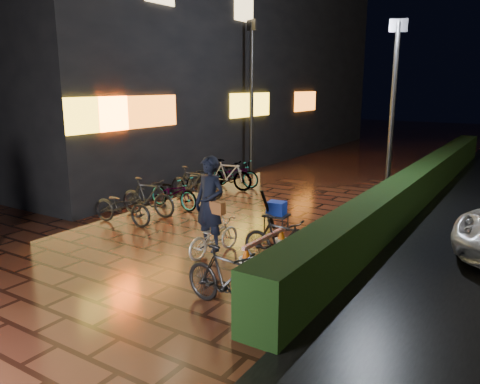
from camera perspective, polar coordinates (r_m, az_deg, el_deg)
The scene contains 10 objects.
ground at distance 9.66m, azimuth -9.17°, elevation -7.47°, with size 80.00×80.00×0.00m, color #381911.
hedge at distance 15.24m, azimuth 21.42°, elevation 1.26°, with size 0.70×20.00×1.00m, color black.
storefront_block at distance 24.00m, azimuth -8.30°, elevation 15.52°, with size 12.09×22.00×9.00m.
lamp_post_hedge at distance 13.80m, azimuth 18.12°, elevation 9.97°, with size 0.47×0.24×5.06m.
lamp_post_sf at distance 17.58m, azimuth 1.42°, elevation 12.09°, with size 0.52×0.30×5.62m.
cyclist at distance 9.26m, azimuth -3.49°, elevation -3.34°, with size 0.75×1.45×2.01m.
traffic_barrier at distance 8.63m, azimuth 3.04°, elevation -7.48°, with size 0.45×1.65×0.66m.
cart_assembly at distance 10.81m, azimuth 4.37°, elevation -2.18°, with size 0.60×0.63×1.04m.
parked_bikes_storefront at distance 13.69m, azimuth -6.18°, elevation 0.72°, with size 1.94×5.91×1.00m.
parked_bikes_hedge at distance 7.88m, azimuth 2.00°, elevation -8.19°, with size 1.81×2.59×1.00m.
Camera 1 is at (6.10, -6.71, 3.32)m, focal length 35.00 mm.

